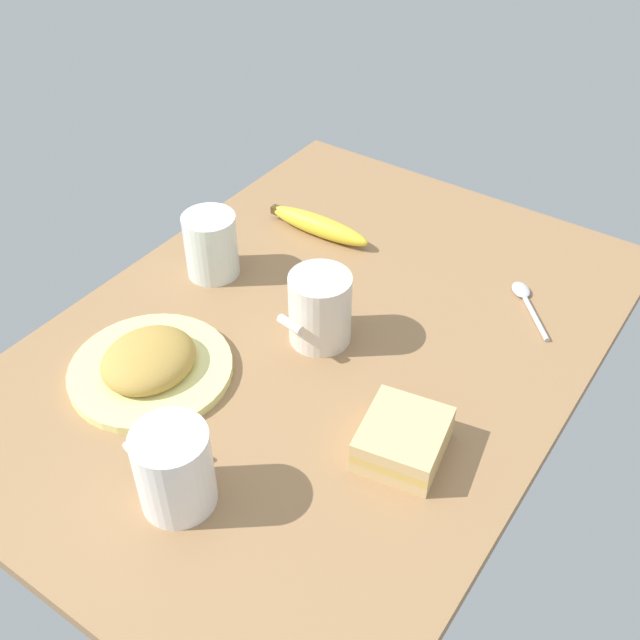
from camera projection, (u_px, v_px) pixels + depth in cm
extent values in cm
cube|color=#936D47|center=(320.00, 343.00, 99.81)|extent=(90.00, 64.00, 2.00)
cylinder|color=#EAE58C|center=(151.00, 370.00, 93.66)|extent=(20.32, 20.32, 1.20)
ellipsoid|color=#B28C3F|center=(149.00, 360.00, 92.51)|extent=(12.24, 11.01, 4.66)
cylinder|color=white|center=(174.00, 469.00, 76.55)|extent=(8.03, 8.03, 9.95)
cylinder|color=black|center=(168.00, 440.00, 73.63)|extent=(7.06, 7.06, 0.40)
cylinder|color=white|center=(140.00, 438.00, 78.96)|extent=(3.73, 1.62, 1.20)
cylinder|color=silver|center=(321.00, 307.00, 96.23)|extent=(8.09, 8.09, 9.85)
cylinder|color=brown|center=(321.00, 279.00, 93.35)|extent=(7.12, 7.12, 0.40)
cylinder|color=silver|center=(290.00, 324.00, 92.85)|extent=(1.71, 3.77, 1.20)
cube|color=#DBB77A|center=(402.00, 448.00, 84.02)|extent=(11.35, 10.56, 1.60)
cube|color=#D8B259|center=(403.00, 439.00, 83.11)|extent=(11.35, 10.56, 1.20)
cube|color=#DBB77A|center=(404.00, 431.00, 82.19)|extent=(11.35, 10.56, 1.60)
cylinder|color=silver|center=(211.00, 245.00, 106.95)|extent=(7.61, 7.61, 9.44)
cylinder|color=white|center=(212.00, 254.00, 107.92)|extent=(6.85, 6.85, 6.45)
ellipsoid|color=yellow|center=(319.00, 226.00, 116.26)|extent=(3.57, 17.49, 3.23)
cube|color=#4C3819|center=(276.00, 210.00, 119.72)|extent=(1.20, 1.20, 1.20)
ellipsoid|color=silver|center=(521.00, 290.00, 106.15)|extent=(4.29, 4.19, 0.80)
cylinder|color=silver|center=(536.00, 318.00, 101.51)|extent=(7.05, 6.38, 0.70)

